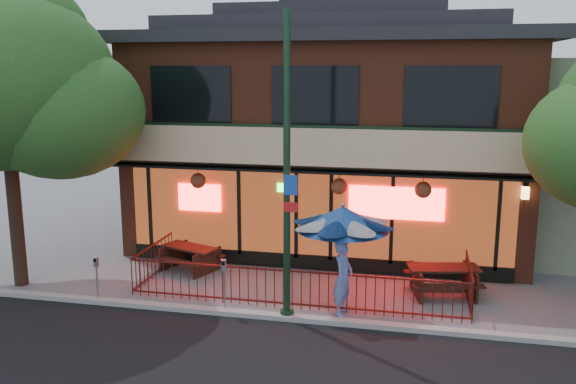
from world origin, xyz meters
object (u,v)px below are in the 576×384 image
(street_tree_left, at_px, (6,71))
(parking_meter_near, at_px, (224,277))
(patio_umbrella, at_px, (343,218))
(pedestrian, at_px, (343,278))
(street_light, at_px, (287,186))
(parking_meter_far, at_px, (97,272))
(picnic_table_right, at_px, (443,277))
(picnic_table_left, at_px, (190,255))

(street_tree_left, relative_size, parking_meter_near, 6.08)
(patio_umbrella, height_order, parking_meter_near, patio_umbrella)
(pedestrian, bearing_deg, street_tree_left, 99.06)
(street_light, xyz_separation_m, street_tree_left, (-7.46, 0.79, 2.52))
(street_tree_left, height_order, patio_umbrella, street_tree_left)
(street_tree_left, distance_m, patio_umbrella, 9.27)
(patio_umbrella, distance_m, parking_meter_near, 3.16)
(street_tree_left, xyz_separation_m, pedestrian, (8.70, -0.29, -4.76))
(parking_meter_near, bearing_deg, street_light, -0.10)
(pedestrian, relative_size, parking_meter_far, 1.58)
(picnic_table_right, xyz_separation_m, parking_meter_near, (-5.12, -2.29, 0.40))
(street_tree_left, xyz_separation_m, picnic_table_left, (3.99, 2.01, -5.21))
(picnic_table_right, height_order, patio_umbrella, patio_umbrella)
(parking_meter_far, bearing_deg, street_light, -0.03)
(street_light, distance_m, patio_umbrella, 1.87)
(street_tree_left, relative_size, picnic_table_left, 4.07)
(picnic_table_left, relative_size, pedestrian, 1.08)
(parking_meter_near, distance_m, parking_meter_far, 3.31)
(street_light, xyz_separation_m, parking_meter_near, (-1.53, 0.00, -2.25))
(street_light, bearing_deg, picnic_table_left, 141.09)
(picnic_table_left, xyz_separation_m, picnic_table_right, (7.07, -0.51, 0.04))
(picnic_table_right, distance_m, parking_meter_far, 8.74)
(parking_meter_near, bearing_deg, parking_meter_far, 180.00)
(street_light, relative_size, picnic_table_left, 3.53)
(street_light, xyz_separation_m, picnic_table_right, (3.60, 2.29, -2.65))
(picnic_table_left, bearing_deg, street_light, -38.91)
(picnic_table_right, bearing_deg, parking_meter_near, -155.93)
(patio_umbrella, bearing_deg, picnic_table_right, 24.92)
(picnic_table_left, height_order, pedestrian, pedestrian)
(street_tree_left, bearing_deg, parking_meter_far, -16.69)
(picnic_table_left, height_order, parking_meter_near, parking_meter_near)
(street_light, height_order, patio_umbrella, street_light)
(picnic_table_right, bearing_deg, parking_meter_far, -164.82)
(picnic_table_left, relative_size, patio_umbrella, 0.77)
(picnic_table_left, height_order, parking_meter_far, parking_meter_far)
(street_light, bearing_deg, patio_umbrella, 45.45)
(parking_meter_far, bearing_deg, patio_umbrella, 10.82)
(patio_umbrella, bearing_deg, picnic_table_left, 160.13)
(pedestrian, distance_m, parking_meter_far, 6.10)
(picnic_table_left, distance_m, patio_umbrella, 5.18)
(picnic_table_right, bearing_deg, pedestrian, -142.85)
(picnic_table_left, bearing_deg, picnic_table_right, -4.14)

